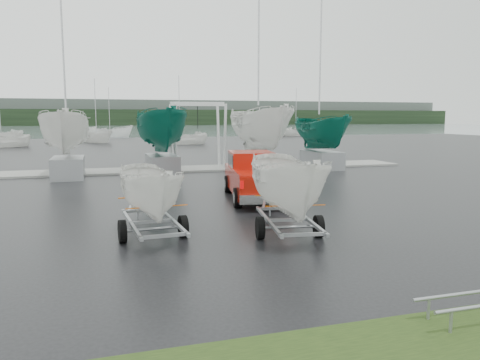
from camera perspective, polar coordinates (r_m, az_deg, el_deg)
ground_plane at (r=16.09m, az=-1.51°, el=-3.85°), size 120.00×120.00×0.00m
lake at (r=115.33m, az=-14.84°, el=5.85°), size 300.00×300.00×0.00m
dock at (r=28.69m, az=-8.39°, el=1.28°), size 30.00×3.00×0.12m
treeline at (r=185.25m, az=-15.68°, el=7.36°), size 300.00×8.00×6.00m
far_hill at (r=193.26m, az=-15.75°, el=7.95°), size 300.00×6.00×10.00m
pickup_truck at (r=18.69m, az=1.63°, el=0.69°), size 2.72×5.65×1.80m
trailer_hitched at (r=12.48m, az=6.02°, el=5.62°), size 2.02×3.75×5.13m
trailer_parked at (r=12.45m, az=-10.91°, el=3.79°), size 1.82×3.67×4.40m
boat_hoist at (r=28.81m, az=-5.17°, el=6.58°), size 3.30×2.18×4.12m
keelboat_0 at (r=26.27m, az=-20.55°, el=8.75°), size 2.47×3.20×10.64m
keelboat_1 at (r=26.64m, az=-9.63°, el=9.59°), size 2.61×3.20×8.03m
keelboat_2 at (r=27.81m, az=2.60°, el=10.02°), size 2.73×3.20×10.91m
keelboat_3 at (r=29.69m, az=10.05°, el=8.11°), size 2.21×3.20×10.38m
moored_boat_1 at (r=62.18m, az=-17.05°, el=4.41°), size 3.33×3.36×11.24m
moored_boat_2 at (r=55.91m, az=-7.34°, el=4.35°), size 3.23×3.20×11.28m
moored_boat_3 at (r=80.38m, az=6.80°, el=5.36°), size 3.27×3.23×11.40m
moored_boat_4 at (r=75.27m, az=-27.08°, el=4.42°), size 3.14×3.11×11.09m
moored_boat_5 at (r=80.14m, az=-15.55°, el=5.13°), size 3.35×3.29×11.72m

